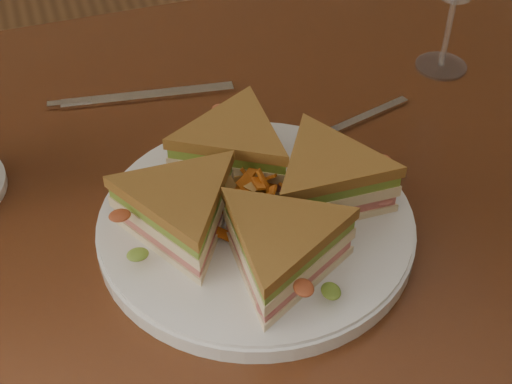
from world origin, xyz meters
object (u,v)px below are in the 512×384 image
Objects in this scene: plate at (256,225)px; knife at (136,97)px; spoon at (311,140)px; table at (246,253)px; sandwich_wedges at (256,196)px.

knife is (-0.06, 0.25, -0.01)m from plate.
plate is 1.64× the size of spoon.
knife is at bearing 111.25° from table.
knife is at bearing 104.01° from sandwich_wedges.
table is at bearing 80.57° from sandwich_wedges.
sandwich_wedges is at bearing -148.23° from spoon.
sandwich_wedges is (-0.00, -0.00, 0.04)m from plate.
spoon is 0.84× the size of knife.
sandwich_wedges is at bearing -67.72° from knife.
table is at bearing -60.47° from knife.
spoon is (0.10, 0.11, -0.00)m from plate.
spoon is (0.10, 0.11, -0.04)m from sandwich_wedges.
plate is 1.06× the size of sandwich_wedges.
sandwich_wedges reaches higher than spoon.
plate reaches higher than knife.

